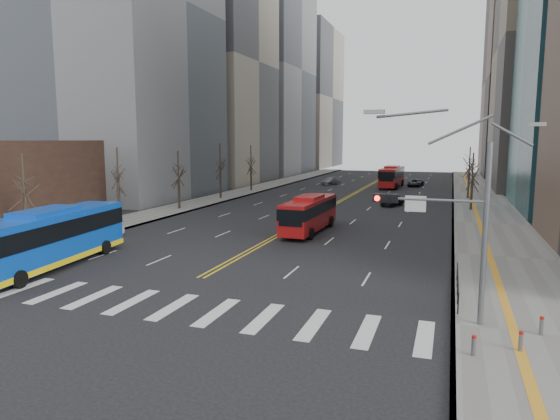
# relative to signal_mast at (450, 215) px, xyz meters

# --- Properties ---
(ground) EXTENTS (220.00, 220.00, 0.00)m
(ground) POSITION_rel_signal_mast_xyz_m (-13.77, -2.00, -4.86)
(ground) COLOR black
(sidewalk_right) EXTENTS (7.00, 130.00, 0.15)m
(sidewalk_right) POSITION_rel_signal_mast_xyz_m (3.73, 43.00, -4.78)
(sidewalk_right) COLOR slate
(sidewalk_right) RESTS_ON ground
(sidewalk_left) EXTENTS (5.00, 130.00, 0.15)m
(sidewalk_left) POSITION_rel_signal_mast_xyz_m (-30.27, 43.00, -4.78)
(sidewalk_left) COLOR slate
(sidewalk_left) RESTS_ON ground
(crosswalk) EXTENTS (26.70, 4.00, 0.01)m
(crosswalk) POSITION_rel_signal_mast_xyz_m (-13.77, -2.00, -4.85)
(crosswalk) COLOR silver
(crosswalk) RESTS_ON ground
(centerline) EXTENTS (0.55, 100.00, 0.01)m
(centerline) POSITION_rel_signal_mast_xyz_m (-13.77, 53.00, -4.85)
(centerline) COLOR gold
(centerline) RESTS_ON ground
(office_towers) EXTENTS (83.00, 134.00, 58.00)m
(office_towers) POSITION_rel_signal_mast_xyz_m (-13.64, 66.51, 19.07)
(office_towers) COLOR gray
(office_towers) RESTS_ON ground
(signal_mast) EXTENTS (5.37, 0.37, 9.39)m
(signal_mast) POSITION_rel_signal_mast_xyz_m (0.00, 0.00, 0.00)
(signal_mast) COLOR slate
(signal_mast) RESTS_ON ground
(pedestrian_railing) EXTENTS (0.06, 6.06, 1.02)m
(pedestrian_railing) POSITION_rel_signal_mast_xyz_m (0.53, 4.00, -4.03)
(pedestrian_railing) COLOR black
(pedestrian_railing) RESTS_ON sidewalk_right
(bollards) EXTENTS (2.87, 3.17, 0.78)m
(bollards) POSITION_rel_signal_mast_xyz_m (2.50, -2.16, -4.30)
(bollards) COLOR slate
(bollards) RESTS_ON sidewalk_right
(street_trees) EXTENTS (35.20, 47.20, 7.60)m
(street_trees) POSITION_rel_signal_mast_xyz_m (-20.94, 32.55, 0.02)
(street_trees) COLOR #2C221B
(street_trees) RESTS_ON ground
(blue_bus) EXTENTS (4.14, 13.30, 3.78)m
(blue_bus) POSITION_rel_signal_mast_xyz_m (-23.95, 2.00, -2.87)
(blue_bus) COLOR blue
(blue_bus) RESTS_ON ground
(red_bus_near) EXTENTS (2.76, 10.10, 3.22)m
(red_bus_near) POSITION_rel_signal_mast_xyz_m (-11.70, 19.37, -3.06)
(red_bus_near) COLOR #B11213
(red_bus_near) RESTS_ON ground
(red_bus_far) EXTENTS (3.24, 11.65, 3.66)m
(red_bus_far) POSITION_rel_signal_mast_xyz_m (-9.58, 63.75, -2.83)
(red_bus_far) COLOR #B11213
(red_bus_far) RESTS_ON ground
(car_white) EXTENTS (2.49, 4.21, 1.31)m
(car_white) POSITION_rel_signal_mast_xyz_m (-26.27, 10.73, -4.20)
(car_white) COLOR white
(car_white) RESTS_ON ground
(car_dark_mid) EXTENTS (2.85, 4.19, 1.32)m
(car_dark_mid) POSITION_rel_signal_mast_xyz_m (-6.72, 39.27, -4.19)
(car_dark_mid) COLOR black
(car_dark_mid) RESTS_ON ground
(car_silver) EXTENTS (3.33, 4.99, 1.34)m
(car_silver) POSITION_rel_signal_mast_xyz_m (-20.61, 65.41, -4.19)
(car_silver) COLOR gray
(car_silver) RESTS_ON ground
(car_dark_far) EXTENTS (2.71, 4.81, 1.27)m
(car_dark_far) POSITION_rel_signal_mast_xyz_m (-5.81, 66.50, -4.22)
(car_dark_far) COLOR black
(car_dark_far) RESTS_ON ground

